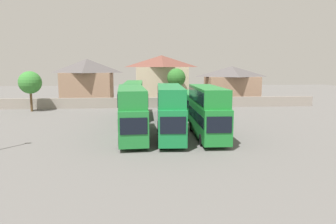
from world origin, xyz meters
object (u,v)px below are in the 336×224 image
bus_3 (207,109)px  house_terrace_right (232,84)px  house_terrace_left (87,80)px  tree_left_of_lot (176,78)px  bus_2 (170,109)px  bus_5 (167,103)px  bus_6 (191,103)px  tree_behind_wall (30,83)px  bus_4 (134,97)px  bus_1 (132,110)px  house_terrace_centre (162,79)px

bus_3 → house_terrace_right: house_terrace_right is taller
house_terrace_left → tree_left_of_lot: size_ratio=1.46×
bus_2 → bus_5: bus_2 is taller
bus_2 → tree_left_of_lot: bearing=174.9°
bus_2 → bus_5: size_ratio=0.97×
bus_2 → bus_6: size_ratio=1.00×
tree_left_of_lot → bus_2: bearing=-97.4°
house_terrace_left → tree_behind_wall: bearing=-120.2°
house_terrace_right → tree_behind_wall: house_terrace_right is taller
bus_4 → bus_5: (4.69, -0.08, -0.84)m
bus_1 → house_terrace_centre: (4.77, 30.84, 1.90)m
bus_4 → house_terrace_centre: house_terrace_centre is taller
bus_2 → bus_3: bearing=84.8°
bus_2 → house_terrace_right: size_ratio=1.08×
bus_4 → bus_6: bearing=88.1°
house_terrace_centre → tree_left_of_lot: 6.05m
bus_5 → bus_6: 3.42m
bus_6 → house_terrace_right: bearing=144.8°
bus_4 → house_terrace_right: 26.21m
bus_4 → tree_left_of_lot: 14.67m
bus_3 → tree_left_of_lot: bearing=-178.4°
house_terrace_left → house_terrace_right: (29.03, -1.01, -0.74)m
bus_3 → bus_5: 13.68m
house_terrace_centre → tree_behind_wall: (-21.62, -11.05, -0.15)m
bus_3 → house_terrace_right: size_ratio=0.97×
bus_3 → bus_5: bearing=-166.2°
bus_3 → bus_4: 15.47m
bus_1 → bus_6: bus_1 is taller
bus_5 → house_terrace_centre: (0.27, 18.12, 2.80)m
bus_1 → bus_5: (4.50, 12.72, -0.90)m
bus_4 → bus_6: bus_4 is taller
house_terrace_left → house_terrace_centre: house_terrace_centre is taller
bus_1 → house_terrace_centre: size_ratio=1.09×
house_terrace_left → bus_3: bearing=-61.3°
bus_2 → bus_3: (3.74, -0.50, -0.03)m
house_terrace_centre → tree_behind_wall: bearing=-152.9°
house_terrace_right → tree_behind_wall: (-35.90, -10.79, 0.93)m
bus_3 → bus_5: size_ratio=0.87×
bus_3 → bus_6: 13.12m
bus_2 → bus_4: bus_2 is taller
bus_4 → house_terrace_left: house_terrace_left is taller
house_terrace_centre → house_terrace_right: bearing=-1.0°
bus_6 → house_terrace_right: size_ratio=1.08×
bus_4 → tree_behind_wall: tree_behind_wall is taller
bus_4 → house_terrace_right: size_ratio=1.10×
bus_5 → house_terrace_left: house_terrace_left is taller
bus_2 → tree_behind_wall: (-20.72, 19.86, 1.70)m
bus_1 → house_terrace_centre: 31.26m
bus_2 → tree_behind_wall: 28.75m
house_terrace_centre → house_terrace_left: bearing=177.1°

